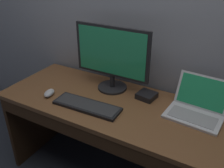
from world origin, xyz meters
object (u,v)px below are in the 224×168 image
at_px(wired_keyboard, 87,106).
at_px(external_drive_box, 147,96).
at_px(external_monitor, 112,58).
at_px(computer_mouse, 49,93).
at_px(laptop_silver, 197,107).

xyz_separation_m(wired_keyboard, external_drive_box, (0.30, 0.30, 0.01)).
distance_m(external_monitor, wired_keyboard, 0.39).
xyz_separation_m(wired_keyboard, computer_mouse, (-0.32, -0.00, 0.01)).
xyz_separation_m(computer_mouse, external_drive_box, (0.63, 0.31, 0.00)).
distance_m(laptop_silver, external_monitor, 0.66).
bearing_deg(wired_keyboard, external_monitor, 86.24).
height_order(laptop_silver, computer_mouse, laptop_silver).
distance_m(wired_keyboard, computer_mouse, 0.32).
bearing_deg(computer_mouse, external_monitor, 26.23).
relative_size(computer_mouse, external_drive_box, 0.89).
bearing_deg(external_drive_box, laptop_silver, -5.05).
xyz_separation_m(laptop_silver, wired_keyboard, (-0.65, -0.27, -0.04)).
height_order(computer_mouse, external_drive_box, same).
distance_m(external_monitor, external_drive_box, 0.37).
xyz_separation_m(external_monitor, wired_keyboard, (-0.02, -0.30, -0.24)).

